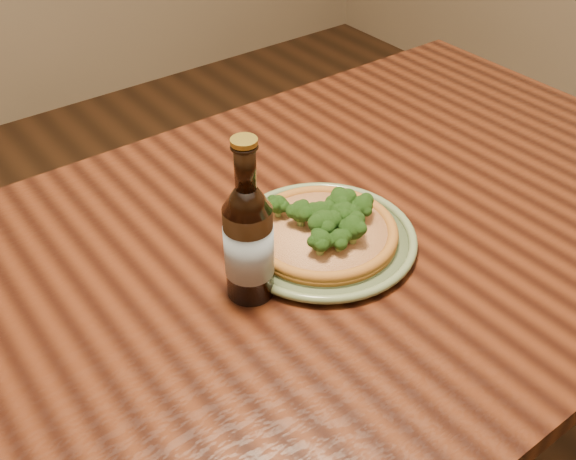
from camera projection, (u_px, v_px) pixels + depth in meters
table at (299, 290)px, 1.12m from camera, size 1.60×0.90×0.75m
plate at (322, 238)px, 1.06m from camera, size 0.30×0.30×0.02m
pizza at (324, 229)px, 1.05m from camera, size 0.24×0.24×0.07m
beer_bottle at (249, 241)px, 0.92m from camera, size 0.07×0.07×0.25m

